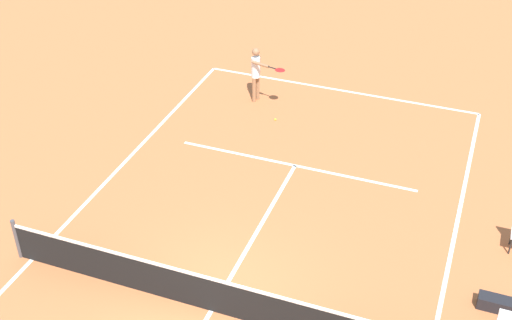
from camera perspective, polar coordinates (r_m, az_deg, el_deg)
ground_plane at (r=14.76m, az=-3.76°, el=-12.49°), size 60.00×60.00×0.00m
court_lines at (r=14.76m, az=-3.76°, el=-12.48°), size 9.15×21.16×0.01m
tennis_net at (r=14.41m, az=-3.83°, el=-11.13°), size 9.75×0.10×1.07m
player_serving at (r=21.51m, az=0.08°, el=7.55°), size 1.27×0.82×1.83m
tennis_ball at (r=20.94m, az=1.64°, el=3.43°), size 0.07×0.07×0.07m
equipment_bag at (r=15.52m, az=19.50°, el=-11.28°), size 0.76×0.32×0.30m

